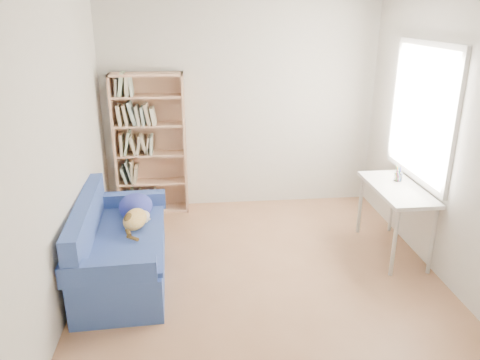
% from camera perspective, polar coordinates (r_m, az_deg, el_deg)
% --- Properties ---
extents(ground, '(4.00, 4.00, 0.00)m').
position_cam_1_polar(ground, '(4.69, 2.68, -12.07)').
color(ground, '#946442').
rests_on(ground, ground).
extents(room_shell, '(3.54, 4.04, 2.62)m').
position_cam_1_polar(room_shell, '(4.11, 4.35, 7.97)').
color(room_shell, silver).
rests_on(room_shell, ground).
extents(sofa, '(0.86, 1.68, 0.81)m').
position_cam_1_polar(sofa, '(4.76, -14.44, -7.90)').
color(sofa, navy).
rests_on(sofa, ground).
extents(bookshelf, '(0.89, 0.28, 1.78)m').
position_cam_1_polar(bookshelf, '(6.03, -10.81, 3.61)').
color(bookshelf, tan).
rests_on(bookshelf, ground).
extents(desk, '(0.49, 1.07, 0.75)m').
position_cam_1_polar(desk, '(5.18, 18.54, -1.72)').
color(desk, white).
rests_on(desk, ground).
extents(pen_cup, '(0.09, 0.09, 0.16)m').
position_cam_1_polar(pen_cup, '(5.32, 18.74, 0.54)').
color(pen_cup, white).
rests_on(pen_cup, desk).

